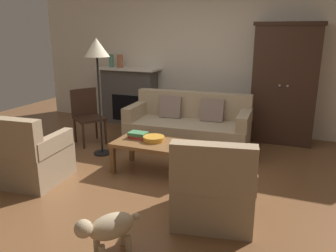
{
  "coord_description": "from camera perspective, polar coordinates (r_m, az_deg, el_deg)",
  "views": [
    {
      "loc": [
        1.73,
        -3.64,
        1.83
      ],
      "look_at": [
        0.01,
        0.53,
        0.55
      ],
      "focal_mm": 36.22,
      "sensor_mm": 36.0,
      "label": 1
    }
  ],
  "objects": [
    {
      "name": "coffee_table",
      "position": [
        4.45,
        -1.98,
        -3.39
      ],
      "size": [
        1.1,
        0.6,
        0.42
      ],
      "color": "brown",
      "rests_on": "ground"
    },
    {
      "name": "armoire",
      "position": [
        5.93,
        19.05,
        6.75
      ],
      "size": [
        1.06,
        0.57,
        1.96
      ],
      "color": "#382319",
      "rests_on": "ground"
    },
    {
      "name": "back_wall",
      "position": [
        6.44,
        6.86,
        11.88
      ],
      "size": [
        7.2,
        0.1,
        2.8
      ],
      "primitive_type": "cube",
      "color": "silver",
      "rests_on": "ground"
    },
    {
      "name": "book_stack",
      "position": [
        4.6,
        -5.02,
        -1.53
      ],
      "size": [
        0.25,
        0.19,
        0.08
      ],
      "color": "#B73833",
      "rests_on": "coffee_table"
    },
    {
      "name": "armchair_near_right",
      "position": [
        3.41,
        7.65,
        -10.66
      ],
      "size": [
        0.9,
        0.9,
        0.88
      ],
      "color": "#997F60",
      "rests_on": "ground"
    },
    {
      "name": "floor_lamp",
      "position": [
        5.01,
        -11.88,
        11.67
      ],
      "size": [
        0.36,
        0.36,
        1.73
      ],
      "color": "black",
      "rests_on": "ground"
    },
    {
      "name": "fruit_bowl",
      "position": [
        4.47,
        -2.41,
        -2.14
      ],
      "size": [
        0.28,
        0.28,
        0.06
      ],
      "primitive_type": "cylinder",
      "color": "orange",
      "rests_on": "coffee_table"
    },
    {
      "name": "dog",
      "position": [
        2.98,
        -10.05,
        -16.54
      ],
      "size": [
        0.41,
        0.49,
        0.39
      ],
      "color": "tan",
      "rests_on": "ground"
    },
    {
      "name": "mantel_vase_jade",
      "position": [
        6.99,
        -9.52,
        10.8
      ],
      "size": [
        0.1,
        0.1,
        0.25
      ],
      "primitive_type": "cylinder",
      "color": "slate",
      "rests_on": "fireplace"
    },
    {
      "name": "side_chair_wooden",
      "position": [
        5.79,
        -13.48,
        2.22
      ],
      "size": [
        0.61,
        0.61,
        0.9
      ],
      "color": "#382319",
      "rests_on": "ground"
    },
    {
      "name": "fireplace",
      "position": [
        6.9,
        -6.49,
        5.18
      ],
      "size": [
        1.26,
        0.48,
        1.12
      ],
      "color": "#4C4947",
      "rests_on": "ground"
    },
    {
      "name": "couch",
      "position": [
        5.43,
        3.45,
        -0.38
      ],
      "size": [
        1.96,
        0.95,
        0.86
      ],
      "color": "tan",
      "rests_on": "ground"
    },
    {
      "name": "armchair_near_left",
      "position": [
        4.52,
        -22.37,
        -4.98
      ],
      "size": [
        0.84,
        0.84,
        0.88
      ],
      "color": "#997F60",
      "rests_on": "ground"
    },
    {
      "name": "ground_plane",
      "position": [
        4.43,
        -2.82,
        -8.61
      ],
      "size": [
        9.6,
        9.6,
        0.0
      ],
      "primitive_type": "plane",
      "color": "brown"
    },
    {
      "name": "mantel_vase_terracotta",
      "position": [
        6.88,
        -8.07,
        10.78
      ],
      "size": [
        0.12,
        0.12,
        0.25
      ],
      "primitive_type": "cylinder",
      "color": "#A86042",
      "rests_on": "fireplace"
    }
  ]
}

